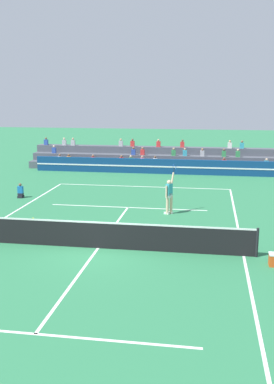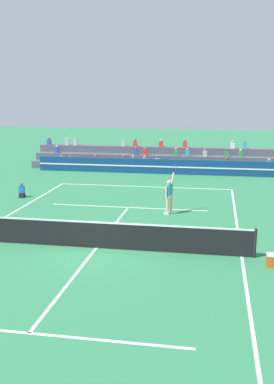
{
  "view_description": "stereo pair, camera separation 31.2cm",
  "coord_description": "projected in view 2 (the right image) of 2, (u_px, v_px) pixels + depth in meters",
  "views": [
    {
      "loc": [
        4.1,
        -16.02,
        5.84
      ],
      "look_at": [
        0.67,
        5.3,
        1.1
      ],
      "focal_mm": 42.0,
      "sensor_mm": 36.0,
      "label": 1
    },
    {
      "loc": [
        4.41,
        -15.97,
        5.84
      ],
      "look_at": [
        0.67,
        5.3,
        1.1
      ],
      "focal_mm": 42.0,
      "sensor_mm": 36.0,
      "label": 2
    }
  ],
  "objects": [
    {
      "name": "sponsor_banner_wall",
      "position": [
        155.0,
        166.0,
        33.42
      ],
      "size": [
        18.0,
        0.26,
        1.1
      ],
      "color": "navy",
      "rests_on": "ground"
    },
    {
      "name": "tennis_ball",
      "position": [
        33.0,
        218.0,
        21.46
      ],
      "size": [
        0.07,
        0.07,
        0.07
      ],
      "primitive_type": "sphere",
      "color": "#C6DB33",
      "rests_on": "ground"
    },
    {
      "name": "ball_kid_courtside",
      "position": [
        22.0,
        192.0,
        25.78
      ],
      "size": [
        0.3,
        0.36,
        0.84
      ],
      "color": "black",
      "rests_on": "ground"
    },
    {
      "name": "court_lines",
      "position": [
        96.0,
        248.0,
        17.36
      ],
      "size": [
        11.1,
        23.9,
        0.01
      ],
      "color": "white",
      "rests_on": "ground"
    },
    {
      "name": "ground_plane",
      "position": [
        96.0,
        248.0,
        17.36
      ],
      "size": [
        120.0,
        120.0,
        0.0
      ],
      "primitive_type": "plane",
      "color": "#2D7A4C"
    },
    {
      "name": "bleacher_stand",
      "position": [
        159.0,
        160.0,
        35.84
      ],
      "size": [
        20.16,
        2.85,
        2.28
      ],
      "color": "#4C515B",
      "rests_on": "ground"
    },
    {
      "name": "tennis_player",
      "position": [
        169.0,
        194.0,
        22.07
      ],
      "size": [
        0.56,
        0.86,
        2.49
      ],
      "color": "beige",
      "rests_on": "ground"
    },
    {
      "name": "tennis_net",
      "position": [
        96.0,
        235.0,
        17.24
      ],
      "size": [
        12.0,
        0.1,
        1.1
      ],
      "color": "black",
      "rests_on": "ground"
    },
    {
      "name": "equipment_cooler",
      "position": [
        274.0,
        260.0,
        15.44
      ],
      "size": [
        0.5,
        0.38,
        0.45
      ],
      "color": "#D84C19",
      "rests_on": "ground"
    }
  ]
}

